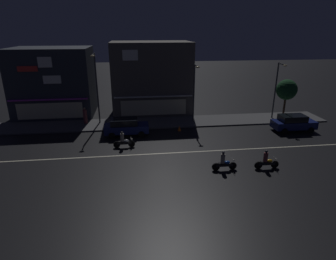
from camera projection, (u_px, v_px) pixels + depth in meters
The scene contains 16 objects.
ground_plane at pixel (163, 153), 23.90m from camera, with size 140.00×140.00×0.00m, color black.
lane_divider_stripe at pixel (163, 153), 23.90m from camera, with size 36.80×0.16×0.01m, color beige.
sidewalk_far at pixel (155, 123), 31.49m from camera, with size 38.73×3.90×0.14m, color #4C4C4F.
storefront_left_block at pixel (151, 78), 34.73m from camera, with size 9.49×6.25×8.54m.
storefront_center_block at pixel (54, 82), 33.73m from camera, with size 8.89×6.80×7.94m.
streetlamp_west at pixel (96, 83), 29.75m from camera, with size 0.44×1.64×7.48m.
streetlamp_mid at pixel (195, 88), 30.20m from camera, with size 0.44×1.64×6.37m.
streetlamp_east at pixel (277, 86), 31.59m from camera, with size 0.44×1.64×6.33m.
pedestrian_on_sidewalk at pixel (85, 116), 30.78m from camera, with size 0.41×0.41×1.80m.
street_tree at pixel (287, 90), 32.21m from camera, with size 2.34×2.34×4.43m.
parked_car_near_kerb at pixel (126, 127), 27.82m from camera, with size 4.30×1.98×1.67m.
parked_car_trailing at pixel (293, 123), 28.97m from camera, with size 4.30×1.98×1.67m.
motorcycle_lead at pixel (266, 161), 21.13m from camera, with size 1.90×0.60×1.52m.
motorcycle_opposite_lane at pixel (123, 141), 24.91m from camera, with size 1.90×0.60×1.52m.
motorcycle_trailing_far at pixel (224, 162), 20.90m from camera, with size 1.90×0.60×1.52m.
traffic_cone at pixel (179, 128), 29.15m from camera, with size 0.36×0.36×0.55m, color orange.
Camera 1 is at (-2.30, -21.69, 9.98)m, focal length 30.17 mm.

